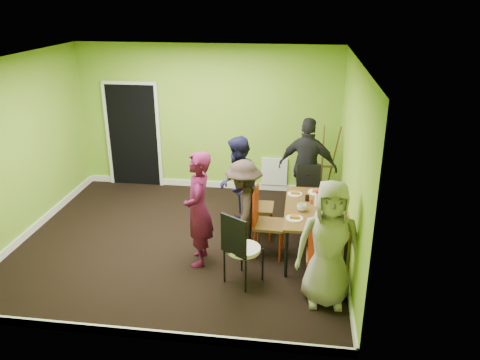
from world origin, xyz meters
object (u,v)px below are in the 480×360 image
object	(u,v)px
easel	(322,165)
blue_bottle	(329,210)
chair_back_end	(308,181)
person_standing	(198,209)
chair_left_near	(263,218)
person_front_end	(329,244)
dining_table	(316,211)
chair_bentwood	(240,246)
person_left_far	(238,185)
chair_front_end	(322,253)
person_back_end	(308,167)
chair_left_far	(254,201)
person_left_near	(244,208)
orange_bottle	(311,201)
thermos	(317,199)

from	to	relation	value
easel	blue_bottle	distance (m)	2.15
chair_back_end	person_standing	distance (m)	2.25
chair_left_near	easel	world-z (taller)	easel
person_front_end	dining_table	bearing A→B (deg)	94.21
chair_bentwood	blue_bottle	xyz separation A→B (m)	(1.15, 0.66, 0.27)
chair_back_end	person_left_far	world-z (taller)	person_left_far
person_left_far	person_front_end	distance (m)	2.25
chair_left_near	easel	size ratio (longest dim) A/B	0.70
dining_table	chair_front_end	world-z (taller)	chair_front_end
chair_left_near	person_standing	bearing A→B (deg)	-65.30
person_back_end	chair_left_far	bearing A→B (deg)	59.88
person_left_far	person_left_near	world-z (taller)	person_left_far
chair_back_end	person_front_end	xyz separation A→B (m)	(0.24, -2.36, 0.14)
chair_back_end	chair_front_end	distance (m)	2.12
dining_table	person_front_end	world-z (taller)	person_front_end
chair_back_end	orange_bottle	distance (m)	1.06
chair_left_near	thermos	bearing A→B (deg)	107.59
person_left_far	person_back_end	bearing A→B (deg)	121.24
person_standing	person_left_near	size ratio (longest dim) A/B	1.15
chair_back_end	person_left_far	xyz separation A→B (m)	(-1.13, -0.57, 0.11)
dining_table	chair_left_near	distance (m)	0.77
chair_back_end	person_left_near	world-z (taller)	person_left_near
orange_bottle	person_left_near	distance (m)	1.01
chair_back_end	chair_left_far	bearing A→B (deg)	38.69
blue_bottle	person_front_end	size ratio (longest dim) A/B	0.12
chair_back_end	person_left_near	distance (m)	1.60
thermos	person_standing	distance (m)	1.74
chair_left_far	blue_bottle	bearing A→B (deg)	57.32
chair_front_end	person_left_far	xyz separation A→B (m)	(-1.31, 1.54, 0.25)
orange_bottle	blue_bottle	bearing A→B (deg)	-59.78
easel	person_back_end	world-z (taller)	person_back_end
dining_table	person_back_end	bearing A→B (deg)	95.48
blue_bottle	person_left_near	size ratio (longest dim) A/B	0.13
person_standing	person_left_near	world-z (taller)	person_standing
chair_front_end	chair_back_end	bearing A→B (deg)	94.68
orange_bottle	chair_left_far	bearing A→B (deg)	161.25
orange_bottle	person_front_end	bearing A→B (deg)	-81.30
chair_left_near	person_left_far	world-z (taller)	person_left_far
chair_bentwood	person_front_end	bearing A→B (deg)	19.84
chair_left_far	person_standing	xyz separation A→B (m)	(-0.68, -0.89, 0.23)
chair_left_near	thermos	distance (m)	0.83
chair_back_end	person_front_end	size ratio (longest dim) A/B	0.59
person_left_near	person_back_end	xyz separation A→B (m)	(0.92, 1.48, 0.14)
chair_bentwood	easel	xyz separation A→B (m)	(1.12, 2.81, 0.17)
person_left_far	dining_table	bearing A→B (deg)	60.40
blue_bottle	person_left_far	xyz separation A→B (m)	(-1.40, 0.89, -0.06)
person_left_far	chair_bentwood	bearing A→B (deg)	6.04
chair_back_end	easel	xyz separation A→B (m)	(0.24, 0.69, 0.06)
thermos	orange_bottle	size ratio (longest dim) A/B	2.80
chair_back_end	thermos	xyz separation A→B (m)	(0.12, -1.09, 0.17)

